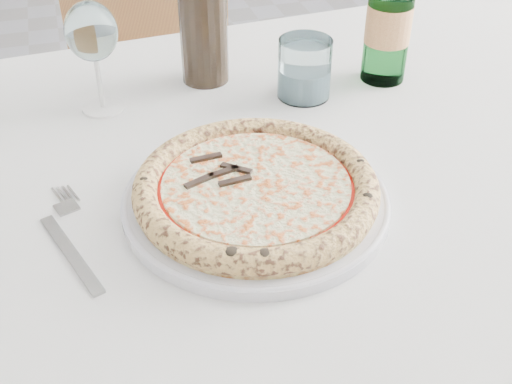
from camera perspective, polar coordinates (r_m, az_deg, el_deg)
The scene contains 10 objects.
floor at distance 1.57m, azimuth -8.32°, elevation -15.87°, with size 5.00×6.00×0.02m, color slate.
dining_table at distance 0.90m, azimuth -1.81°, elevation -1.76°, with size 1.54×0.98×0.76m.
chair_far at distance 1.63m, azimuth -8.75°, elevation 11.00°, with size 0.41×0.41×0.93m.
plate at distance 0.76m, azimuth -0.00°, elevation -0.67°, with size 0.32×0.32×0.02m.
pizza at distance 0.75m, azimuth -0.00°, elevation 0.38°, with size 0.29×0.29×0.03m.
fork at distance 0.75m, azimuth -16.24°, elevation -3.99°, with size 0.06×0.21×0.00m.
wine_glass at distance 0.94m, azimuth -14.41°, elevation 13.40°, with size 0.07×0.07×0.16m.
tumbler at distance 0.99m, azimuth 4.32°, elevation 10.56°, with size 0.08×0.08×0.09m.
beer_bottle at distance 1.03m, azimuth 11.82°, elevation 15.29°, with size 0.07×0.07×0.27m.
wine_bottle at distance 1.00m, azimuth -4.83°, elevation 16.58°, with size 0.07×0.07×0.30m.
Camera 1 is at (-0.06, -0.96, 1.23)m, focal length 45.00 mm.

